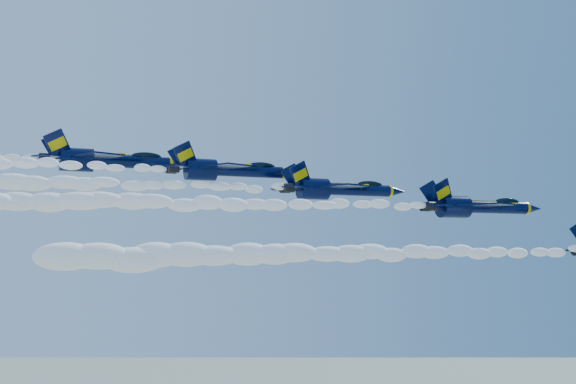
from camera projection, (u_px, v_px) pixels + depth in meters
name	position (u px, v px, depth m)	size (l,w,h in m)	color
smoke_trail_jet_lead	(354.00, 254.00, 64.98)	(53.14, 2.41, 2.17)	white
jet_second	(477.00, 207.00, 81.91)	(16.32, 13.39, 6.07)	black
smoke_trail_jet_second	(190.00, 203.00, 68.99)	(53.14, 2.21, 1.99)	white
jet_third	(338.00, 189.00, 86.81)	(16.72, 13.72, 6.21)	black
smoke_trail_jet_third	(44.00, 183.00, 73.82)	(53.14, 2.26, 2.04)	white
jet_fourth	(228.00, 170.00, 85.20)	(16.60, 13.62, 6.17)	black
jet_fifth	(107.00, 160.00, 89.49)	(18.72, 15.36, 6.96)	black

